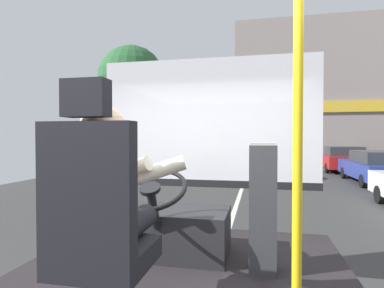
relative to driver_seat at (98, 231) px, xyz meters
name	(u,v)px	position (x,y,z in m)	size (l,w,h in m)	color
ground	(241,191)	(0.22, 9.28, -1.36)	(18.00, 44.00, 0.06)	#363636
driver_seat	(98,231)	(0.00, 0.00, 0.00)	(0.48, 0.48, 1.32)	black
bus_driver	(109,192)	(0.00, 0.12, 0.18)	(0.78, 0.56, 0.75)	black
steering_console	(166,229)	(0.00, 1.19, -0.34)	(1.10, 0.98, 0.79)	black
handrail_pole	(298,115)	(0.98, 0.02, 0.58)	(0.04, 0.04, 2.29)	gold
fare_box	(263,207)	(0.84, 1.02, -0.06)	(0.20, 0.25, 1.00)	#333338
windshield_panel	(207,137)	(0.22, 2.10, 0.48)	(2.50, 0.08, 1.48)	silver
street_tree	(132,81)	(-3.95, 9.75, 2.63)	(2.55, 2.55, 5.28)	#4C3828
shop_building	(323,98)	(4.68, 19.33, 2.92)	(10.52, 5.33, 8.50)	gray
parked_car_blue	(376,167)	(5.28, 11.94, -0.68)	(1.81, 4.21, 1.27)	navy
parked_car_red	(341,158)	(5.10, 16.45, -0.65)	(2.03, 3.96, 1.32)	maroon
parked_car_silver	(315,153)	(4.79, 22.54, -0.70)	(1.98, 4.25, 1.22)	silver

